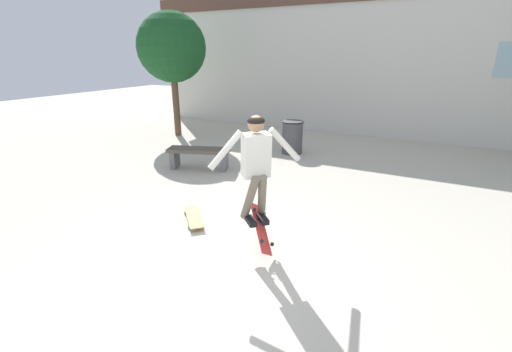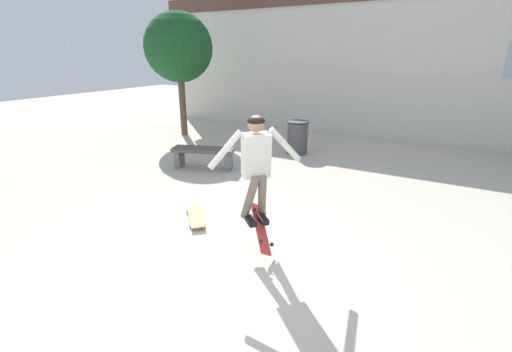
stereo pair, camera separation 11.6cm
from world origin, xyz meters
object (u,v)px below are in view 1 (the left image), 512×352
park_bench (199,154)px  skateboard_flipping (261,228)px  trash_bin (292,137)px  skater (256,161)px  skateboard_resting (194,217)px  tree_left (172,48)px

park_bench → skateboard_flipping: size_ratio=2.37×
trash_bin → skater: (1.39, -4.84, 0.84)m
skater → skateboard_flipping: skater is taller
park_bench → skateboard_resting: (1.52, -2.24, -0.28)m
skater → skateboard_resting: (-1.32, 0.32, -1.24)m
park_bench → skateboard_flipping: 3.88m
trash_bin → skateboard_flipping: (1.47, -4.85, -0.10)m
tree_left → trash_bin: tree_left is taller
trash_bin → skateboard_resting: bearing=-89.1°
skateboard_resting → skateboard_flipping: bearing=-147.7°
skater → park_bench: bearing=-178.9°
tree_left → trash_bin: 4.81m
skater → skateboard_resting: 1.84m
park_bench → trash_bin: (1.44, 2.28, 0.11)m
park_bench → skater: 3.93m
park_bench → skateboard_flipping: (2.91, -2.56, 0.01)m
skater → skateboard_flipping: bearing=38.5°
tree_left → park_bench: 4.49m
tree_left → skater: size_ratio=2.66×
tree_left → skateboard_resting: tree_left is taller
trash_bin → skateboard_flipping: trash_bin is taller
skateboard_flipping → skateboard_resting: (-1.40, 0.33, -0.29)m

